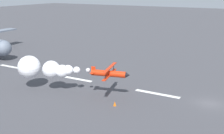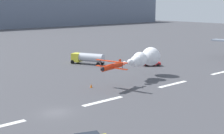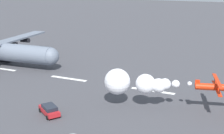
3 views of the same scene
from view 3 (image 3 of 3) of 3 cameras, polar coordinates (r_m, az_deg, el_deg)
runway_stripe_6 at (r=56.42m, az=7.47°, el=-4.34°), size 8.00×0.90×0.01m
runway_stripe_7 at (r=63.16m, az=-7.94°, el=-2.10°), size 8.00×0.90×0.01m
runway_stripe_8 at (r=73.53m, az=-19.66°, el=-0.28°), size 8.00×0.90×0.01m
cargo_transport_plane at (r=75.16m, az=-19.19°, el=2.78°), size 28.56×33.74×11.25m
stunt_biplane_red at (r=47.90m, az=3.90°, el=-2.94°), size 19.79×8.90×4.04m
airport_staff_sedan at (r=47.23m, az=-11.40°, el=-7.66°), size 4.59×3.94×1.52m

